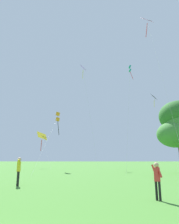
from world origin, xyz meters
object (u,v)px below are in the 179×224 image
kite_teal_box (130,70)px  tree_left_oak (179,124)px  kite_yellow_diamond (42,139)px  person_child_small (157,177)px  kite_black_large (155,100)px  person_in_red_shirt (19,169)px  kite_purple_streamer (83,71)px  kite_pink_low (147,25)px  kite_orange_box (58,117)px

kite_teal_box → tree_left_oak: kite_teal_box is taller
kite_yellow_diamond → tree_left_oak: size_ratio=0.95×
person_child_small → tree_left_oak: size_ratio=0.16×
kite_black_large → person_in_red_shirt: kite_black_large is taller
person_in_red_shirt → kite_teal_box: bearing=56.2°
kite_purple_streamer → person_child_small: (4.71, -35.17, -20.36)m
kite_pink_low → tree_left_oak: 19.50m
kite_black_large → kite_teal_box: bearing=-128.8°
kite_pink_low → person_in_red_shirt: (-14.12, -18.40, -23.38)m
kite_orange_box → person_child_small: 24.57m
kite_yellow_diamond → kite_teal_box: (15.54, -12.29, 8.78)m
kite_black_large → person_child_small: (-8.43, -26.46, -10.95)m
kite_teal_box → person_in_red_shirt: bearing=-123.8°
kite_black_large → person_child_small: bearing=-107.7°
person_child_small → tree_left_oak: (8.20, 16.94, 5.01)m
kite_yellow_diamond → kite_orange_box: kite_orange_box is taller
kite_black_large → kite_yellow_diamond: 22.63m
kite_black_large → kite_yellow_diamond: (-21.07, 5.43, -6.21)m
kite_purple_streamer → tree_left_oak: bearing=-54.7°
person_in_red_shirt → person_child_small: bearing=-32.2°
kite_black_large → kite_pink_low: kite_pink_low is taller
kite_black_large → tree_left_oak: kite_black_large is taller
kite_yellow_diamond → kite_purple_streamer: size_ratio=0.37×
kite_yellow_diamond → person_child_small: kite_yellow_diamond is taller
kite_black_large → person_child_small: kite_black_large is taller
person_child_small → tree_left_oak: bearing=64.2°
kite_pink_low → kite_purple_streamer: (-11.65, 12.26, -3.17)m
kite_orange_box → tree_left_oak: bearing=-18.0°
kite_orange_box → person_child_small: kite_orange_box is taller
kite_orange_box → person_child_small: size_ratio=7.47×
kite_black_large → kite_teal_box: (-5.53, -6.86, 2.57)m
kite_yellow_diamond → person_in_red_shirt: bearing=-78.7°
kite_black_large → kite_pink_low: bearing=-112.9°
kite_black_large → kite_orange_box: kite_black_large is taller
kite_teal_box → kite_orange_box: bearing=166.7°
kite_pink_low → kite_teal_box: size_ratio=1.73×
kite_pink_low → tree_left_oak: kite_pink_low is taller
kite_purple_streamer → person_child_small: kite_purple_streamer is taller
person_child_small → tree_left_oak: tree_left_oak is taller
kite_black_large → kite_pink_low: 13.15m
kite_teal_box → tree_left_oak: 10.37m
tree_left_oak → person_child_small: bearing=-115.8°
kite_purple_streamer → tree_left_oak: (12.92, -18.24, -15.35)m
kite_orange_box → kite_pink_low: bearing=2.9°
tree_left_oak → kite_orange_box: bearing=162.0°
kite_black_large → tree_left_oak: (-0.23, -9.52, -5.94)m
kite_black_large → kite_teal_box: 9.18m
kite_purple_streamer → kite_pink_low: bearing=-46.4°
kite_black_large → kite_purple_streamer: size_ratio=0.57×
kite_orange_box → person_in_red_shirt: kite_orange_box is taller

